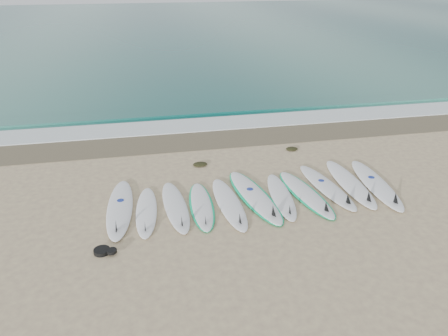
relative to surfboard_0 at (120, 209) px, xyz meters
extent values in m
plane|color=tan|center=(3.19, -0.01, -0.06)|extent=(120.00, 120.00, 0.00)
cube|color=#216258|center=(3.19, 32.49, -0.05)|extent=(120.00, 55.00, 0.03)
cube|color=brown|center=(3.19, 4.09, -0.06)|extent=(120.00, 1.80, 0.01)
cube|color=silver|center=(3.19, 5.49, -0.04)|extent=(120.00, 1.40, 0.04)
cube|color=#216258|center=(3.19, 6.99, -0.01)|extent=(120.00, 1.00, 0.10)
ellipsoid|color=white|center=(0.00, 0.08, -0.01)|extent=(0.73, 2.83, 0.09)
cone|color=black|center=(-0.05, -0.94, 0.15)|extent=(0.25, 0.31, 0.30)
cylinder|color=navy|center=(0.02, 0.35, 0.03)|extent=(0.17, 0.17, 0.01)
ellipsoid|color=white|center=(0.60, -0.18, -0.02)|extent=(0.63, 2.33, 0.07)
cone|color=black|center=(0.54, -1.02, 0.11)|extent=(0.21, 0.26, 0.25)
ellipsoid|color=white|center=(1.27, -0.08, -0.02)|extent=(0.66, 2.51, 0.08)
cone|color=black|center=(1.33, -0.99, 0.13)|extent=(0.22, 0.28, 0.26)
ellipsoid|color=white|center=(1.88, -0.17, -0.02)|extent=(0.59, 2.32, 0.07)
ellipsoid|color=#00C475|center=(1.88, -0.17, -0.03)|extent=(0.67, 2.34, 0.05)
cone|color=black|center=(1.84, -1.01, 0.11)|extent=(0.21, 0.25, 0.24)
ellipsoid|color=white|center=(2.53, -0.20, -0.02)|extent=(0.64, 2.62, 0.08)
cone|color=black|center=(2.57, -1.15, 0.14)|extent=(0.23, 0.29, 0.28)
ellipsoid|color=white|center=(3.21, 0.01, -0.01)|extent=(0.99, 2.92, 0.09)
ellipsoid|color=#00C475|center=(3.21, 0.01, -0.02)|extent=(1.10, 2.96, 0.07)
cone|color=black|center=(3.36, -1.03, 0.16)|extent=(0.28, 0.34, 0.31)
cylinder|color=navy|center=(3.17, 0.28, 0.03)|extent=(0.19, 0.19, 0.01)
ellipsoid|color=white|center=(3.86, -0.11, -0.02)|extent=(0.75, 2.45, 0.08)
cone|color=black|center=(3.76, -0.98, 0.12)|extent=(0.23, 0.28, 0.26)
ellipsoid|color=white|center=(4.48, -0.13, -0.02)|extent=(0.86, 2.64, 0.08)
ellipsoid|color=#00C475|center=(4.48, -0.13, -0.02)|extent=(0.95, 2.67, 0.06)
cone|color=black|center=(4.60, -1.07, 0.13)|extent=(0.25, 0.30, 0.28)
ellipsoid|color=white|center=(5.13, 0.13, -0.02)|extent=(0.85, 2.70, 0.09)
cone|color=black|center=(5.24, -0.84, 0.14)|extent=(0.26, 0.31, 0.28)
cylinder|color=navy|center=(5.10, 0.38, 0.03)|extent=(0.17, 0.17, 0.01)
ellipsoid|color=white|center=(5.81, 0.19, -0.01)|extent=(0.70, 2.84, 0.09)
cone|color=black|center=(5.77, -0.84, 0.15)|extent=(0.25, 0.31, 0.30)
ellipsoid|color=white|center=(6.43, 0.00, -0.01)|extent=(0.88, 2.95, 0.09)
cone|color=black|center=(6.33, -1.06, 0.16)|extent=(0.27, 0.33, 0.31)
cylinder|color=navy|center=(6.46, 0.28, 0.04)|extent=(0.18, 0.18, 0.01)
ellipsoid|color=black|center=(2.20, 2.13, -0.02)|extent=(0.40, 0.31, 0.08)
ellipsoid|color=black|center=(5.13, 2.69, -0.03)|extent=(0.37, 0.29, 0.07)
cylinder|color=black|center=(-0.33, -1.55, -0.02)|extent=(0.32, 0.32, 0.08)
cylinder|color=black|center=(-0.13, -1.65, 0.02)|extent=(0.20, 0.20, 0.06)
camera|label=1|loc=(0.60, -8.99, 5.10)|focal=35.00mm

